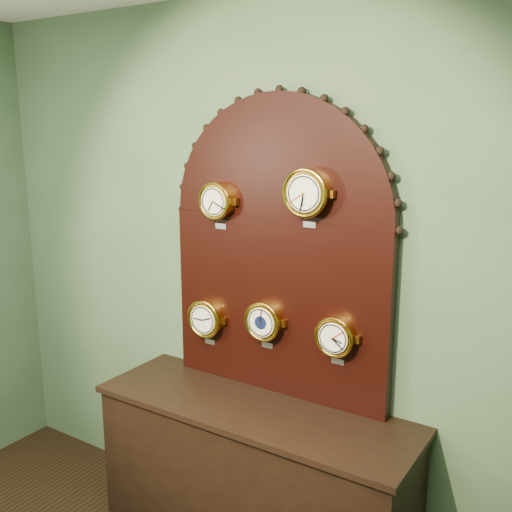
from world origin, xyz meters
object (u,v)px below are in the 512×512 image
Objects in this scene: roman_clock at (217,201)px; arabic_clock at (307,193)px; hygrometer at (206,318)px; shop_counter at (254,484)px; display_board at (278,239)px; tide_clock at (336,336)px; barometer at (264,321)px.

roman_clock is 0.87× the size of arabic_clock.
arabic_clock is 0.93m from hygrometer.
shop_counter is 5.71× the size of arabic_clock.
shop_counter is 1.49m from arabic_clock.
arabic_clock is at bearing -0.05° from hygrometer.
display_board is 0.62m from hygrometer.
display_board is at bearing 11.54° from roman_clock.
tide_clock is (0.36, 0.15, 0.81)m from shop_counter.
hygrometer is 1.02× the size of barometer.
barometer is at bearing -0.09° from roman_clock.
barometer is 1.03× the size of tide_clock.
arabic_clock reaches higher than barometer.
tide_clock is (0.68, -0.00, -0.59)m from roman_clock.
shop_counter is at bearing -90.00° from display_board.
display_board is (0.00, 0.22, 1.23)m from shop_counter.
shop_counter is 0.90m from tide_clock.
shop_counter is 0.88m from hygrometer.
roman_clock is at bearing 0.31° from hygrometer.
shop_counter is 6.26× the size of barometer.
arabic_clock is (0.19, 0.15, 1.47)m from shop_counter.
arabic_clock is 1.10× the size of barometer.
display_board is at bearing 59.91° from barometer.
roman_clock is 0.64m from hygrometer.
tide_clock is at bearing -0.01° from roman_clock.
roman_clock is 0.96× the size of barometer.
display_board is 6.24× the size of roman_clock.
shop_counter is at bearing -76.00° from barometer.
display_board reaches higher than hygrometer.
barometer is 0.39m from tide_clock.
arabic_clock is 0.70m from barometer.
display_board is at bearing 169.52° from tide_clock.
arabic_clock is 1.13× the size of tide_clock.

